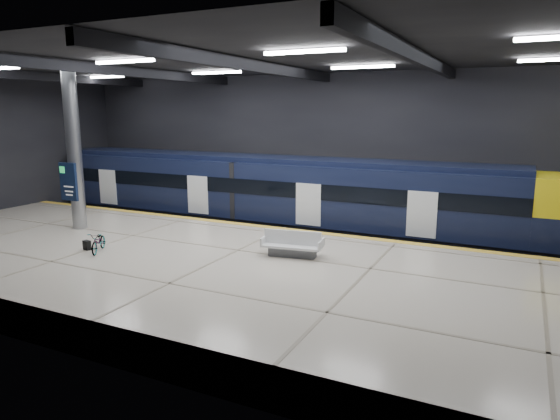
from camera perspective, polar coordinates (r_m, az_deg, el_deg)
The scene contains 10 objects.
ground at distance 19.65m, azimuth -3.27°, elevation -6.95°, with size 30.00×30.00×0.00m, color black.
room_shell at distance 18.67m, azimuth -3.47°, elevation 9.96°, with size 30.10×16.10×8.05m.
platform at distance 17.46m, azimuth -7.32°, elevation -7.51°, with size 30.00×11.00×1.10m, color beige.
safety_strip at distance 21.70m, azimuth 0.24°, elevation -2.13°, with size 30.00×0.40×0.01m, color yellow.
rails at distance 24.38m, azimuth 3.04°, elevation -3.12°, with size 30.00×1.52×0.16m.
train at distance 24.17m, azimuth 1.91°, elevation 1.56°, with size 29.40×2.84×3.79m.
bench at distance 17.59m, azimuth 1.44°, elevation -4.27°, with size 2.23×1.19×0.94m.
bicycle at distance 19.28m, azimuth -20.02°, elevation -3.43°, with size 0.50×1.43×0.75m, color #99999E.
pannier_bag at distance 19.76m, azimuth -21.20°, elevation -3.77°, with size 0.30×0.18×0.35m, color black.
info_column at distance 23.00m, azimuth -22.52°, elevation 6.24°, with size 0.90×0.78×6.90m.
Camera 1 is at (9.14, -16.27, 6.16)m, focal length 32.00 mm.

